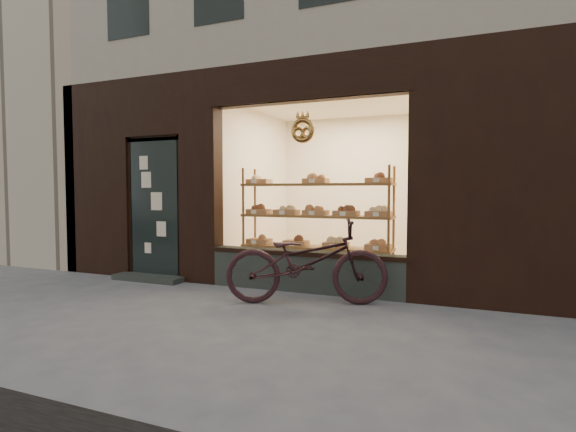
% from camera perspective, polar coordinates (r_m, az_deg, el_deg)
% --- Properties ---
extents(ground, '(90.00, 90.00, 0.00)m').
position_cam_1_polar(ground, '(4.55, -13.08, -14.23)').
color(ground, '#4E505B').
extents(neighbor_left, '(12.00, 7.00, 9.00)m').
position_cam_1_polar(neighbor_left, '(15.46, -31.16, 14.44)').
color(neighbor_left, tan).
rests_on(neighbor_left, ground).
extents(display_shelf, '(2.20, 0.45, 1.70)m').
position_cam_1_polar(display_shelf, '(6.44, 3.54, -1.37)').
color(display_shelf, brown).
rests_on(display_shelf, ground).
extents(bicycle, '(2.06, 1.29, 1.02)m').
position_cam_1_polar(bicycle, '(5.42, 2.32, -5.81)').
color(bicycle, black).
rests_on(bicycle, ground).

